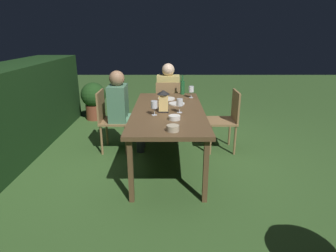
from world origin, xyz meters
The scene contains 17 objects.
ground_plane centered at (0.00, 0.00, 0.00)m, with size 16.00×16.00×0.00m, color #385B28.
dining_table centered at (0.00, 0.00, 0.67)m, with size 1.95×0.88×0.73m.
chair_side_right_b centered at (0.44, 0.83, 0.49)m, with size 0.42×0.40×0.87m.
person_in_green centered at (0.44, 0.64, 0.64)m, with size 0.38×0.47×1.15m.
chair_side_left_b centered at (0.44, -0.83, 0.49)m, with size 0.42×0.40×0.87m.
chair_head_far centered at (1.22, 0.00, 0.49)m, with size 0.40×0.42×0.87m.
person_in_mustard centered at (1.42, 0.00, 0.64)m, with size 0.48×0.38×1.15m.
lantern_centerpiece centered at (-0.10, 0.06, 0.87)m, with size 0.15×0.15×0.27m.
green_bottle_on_table centered at (0.91, -0.22, 0.83)m, with size 0.07×0.07×0.29m.
wine_glass_a centered at (-0.14, -0.14, 0.84)m, with size 0.08×0.08×0.17m.
wine_glass_b centered at (0.67, -0.34, 0.84)m, with size 0.08×0.08×0.17m.
wine_glass_c centered at (-0.25, 0.16, 0.84)m, with size 0.08×0.08×0.17m.
plate_a centered at (0.27, -0.11, 0.73)m, with size 0.21×0.21×0.01m, color white.
plate_b centered at (0.56, 0.02, 0.73)m, with size 0.24×0.24×0.01m, color silver.
bowl_olives centered at (-0.43, -0.07, 0.75)m, with size 0.13×0.13×0.05m.
bowl_bread centered at (-0.81, -0.05, 0.76)m, with size 0.12×0.12×0.06m.
potted_plant_by_hedge centered at (1.97, 1.45, 0.41)m, with size 0.48×0.48×0.72m.
Camera 1 is at (-3.39, -0.00, 1.64)m, focal length 30.09 mm.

